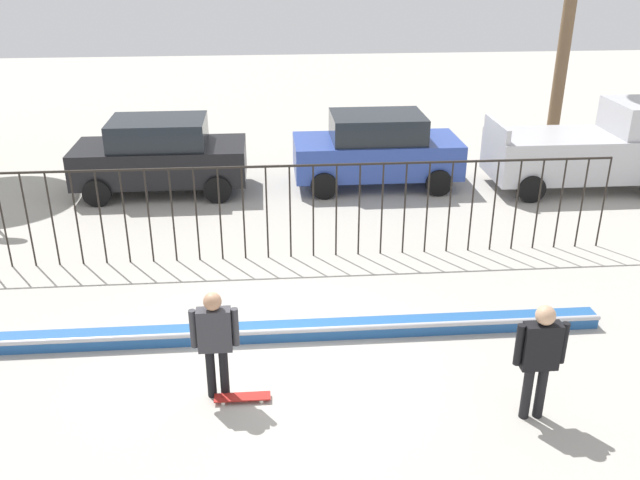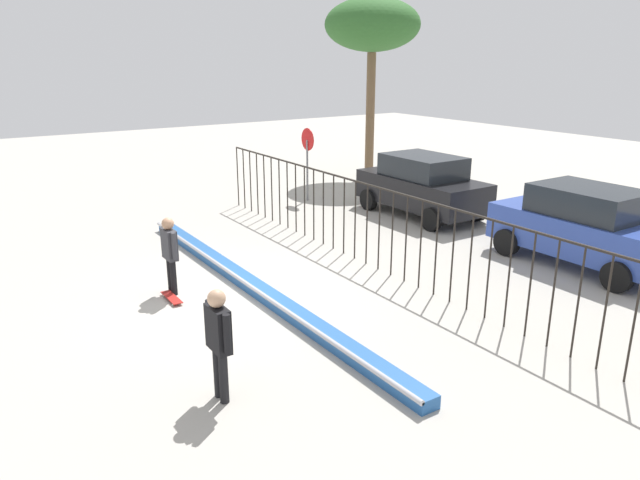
% 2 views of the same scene
% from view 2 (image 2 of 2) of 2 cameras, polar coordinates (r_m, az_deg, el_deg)
% --- Properties ---
extents(ground_plane, '(60.00, 60.00, 0.00)m').
position_cam_2_polar(ground_plane, '(12.66, -8.58, -5.28)').
color(ground_plane, '#ADA89E').
extents(bowl_coping_ledge, '(11.00, 0.40, 0.27)m').
position_cam_2_polar(bowl_coping_ledge, '(12.81, -6.62, -4.34)').
color(bowl_coping_ledge, '#235699').
rests_on(bowl_coping_ledge, ground).
extents(perimeter_fence, '(14.04, 0.04, 1.98)m').
position_cam_2_polar(perimeter_fence, '(14.06, 4.56, 2.34)').
color(perimeter_fence, black).
rests_on(perimeter_fence, ground).
extents(skateboarder, '(0.67, 0.25, 1.67)m').
position_cam_2_polar(skateboarder, '(12.66, -14.31, -0.82)').
color(skateboarder, black).
rests_on(skateboarder, ground).
extents(skateboard, '(0.80, 0.20, 0.07)m').
position_cam_2_polar(skateboard, '(12.63, -14.13, -5.41)').
color(skateboard, '#A51E19').
rests_on(skateboard, ground).
extents(camera_operator, '(0.70, 0.26, 1.73)m').
position_cam_2_polar(camera_operator, '(8.62, -9.77, -9.03)').
color(camera_operator, black).
rests_on(camera_operator, ground).
extents(parked_car_black, '(4.30, 2.12, 1.90)m').
position_cam_2_polar(parked_car_black, '(18.77, 9.82, 5.25)').
color(parked_car_black, black).
rests_on(parked_car_black, ground).
extents(parked_car_blue, '(4.30, 2.12, 1.90)m').
position_cam_2_polar(parked_car_blue, '(15.38, 24.22, 1.27)').
color(parked_car_blue, '#2D479E').
rests_on(parked_car_blue, ground).
extents(stop_sign, '(0.76, 0.07, 2.50)m').
position_cam_2_polar(stop_sign, '(20.36, -1.22, 8.28)').
color(stop_sign, slate).
rests_on(stop_sign, ground).
extents(palm_tree_short, '(3.76, 3.76, 7.03)m').
position_cam_2_polar(palm_tree_short, '(24.66, 5.08, 19.84)').
color(palm_tree_short, brown).
rests_on(palm_tree_short, ground).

